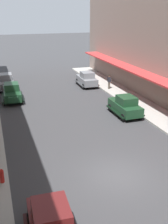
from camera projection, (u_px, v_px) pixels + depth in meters
ground_plane at (117, 175)px, 16.09m from camera, size 200.00×200.00×0.00m
parked_car_0 at (6, 82)px, 33.02m from camera, size 2.25×4.30×1.84m
parked_car_2 at (125, 105)px, 24.88m from camera, size 2.15×4.26×1.84m
parked_car_3 at (87, 79)px, 34.38m from camera, size 2.21×4.28×1.84m
parked_car_4 at (12, 92)px, 28.81m from camera, size 2.26×4.30×1.84m
fire_hydrant at (2, 176)px, 15.03m from camera, size 0.24×0.24×0.82m
pedestrian_1 at (109, 82)px, 32.68m from camera, size 0.36×0.28×1.67m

